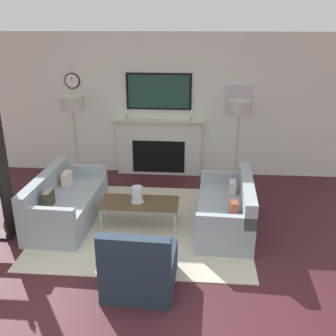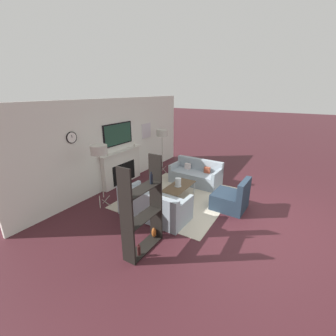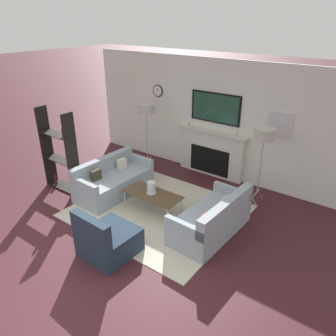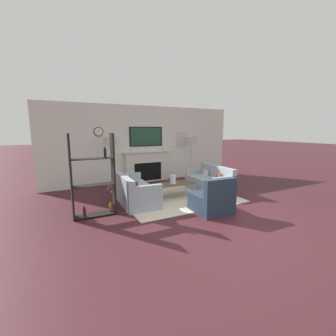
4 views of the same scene
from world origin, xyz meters
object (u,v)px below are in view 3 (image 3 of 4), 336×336
shelf_unit (60,155)px  couch_left (113,181)px  hurricane_candle (151,188)px  floor_lamp_left (146,109)px  floor_lamp_right (265,135)px  couch_right (212,220)px  coffee_table (153,195)px  armchair (107,240)px

shelf_unit → couch_left: bearing=25.2°
hurricane_candle → shelf_unit: shelf_unit is taller
floor_lamp_left → floor_lamp_right: (2.89, 0.00, -0.04)m
hurricane_candle → couch_left: bearing=177.3°
couch_right → floor_lamp_right: floor_lamp_right is taller
coffee_table → hurricane_candle: size_ratio=4.84×
couch_right → couch_left: bearing=179.9°
couch_left → shelf_unit: shelf_unit is taller
coffee_table → couch_left: bearing=176.7°
couch_left → couch_right: 2.44m
floor_lamp_left → couch_right: bearing=-28.4°
floor_lamp_left → shelf_unit: bearing=-112.9°
armchair → hurricane_candle: armchair is taller
couch_left → floor_lamp_left: (-0.23, 1.44, 1.23)m
couch_right → coffee_table: (-1.29, -0.06, 0.09)m
armchair → couch_left: bearing=132.6°
floor_lamp_left → floor_lamp_right: size_ratio=1.02×
couch_left → couch_right: size_ratio=1.04×
armchair → shelf_unit: bearing=157.6°
floor_lamp_right → couch_right: bearing=-98.8°
floor_lamp_right → shelf_unit: shelf_unit is taller
coffee_table → floor_lamp_right: floor_lamp_right is taller
hurricane_candle → shelf_unit: 2.23m
floor_lamp_left → shelf_unit: (-0.82, -1.93, -0.71)m
floor_lamp_left → hurricane_candle: bearing=-48.0°
couch_left → coffee_table: couch_left is taller
couch_left → hurricane_candle: size_ratio=7.18×
floor_lamp_left → floor_lamp_right: bearing=0.0°
floor_lamp_right → shelf_unit: bearing=-152.5°
armchair → floor_lamp_left: floor_lamp_left is taller
hurricane_candle → floor_lamp_left: floor_lamp_left is taller
couch_right → shelf_unit: (-3.49, -0.49, 0.53)m
hurricane_candle → shelf_unit: bearing=-168.5°
couch_left → shelf_unit: (-1.05, -0.49, 0.53)m
couch_right → shelf_unit: shelf_unit is taller
armchair → floor_lamp_left: bearing=118.6°
coffee_table → hurricane_candle: hurricane_candle is taller
couch_left → coffee_table: (1.15, -0.07, 0.09)m
couch_right → coffee_table: size_ratio=1.43×
floor_lamp_left → shelf_unit: 2.21m
couch_left → hurricane_candle: 1.14m
couch_left → floor_lamp_left: bearing=99.1°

